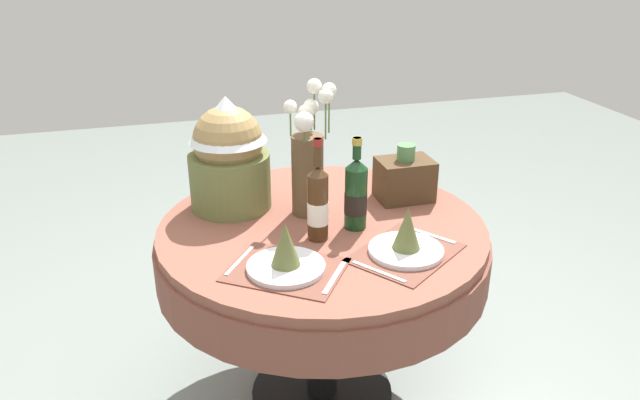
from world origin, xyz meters
TOP-DOWN VIEW (x-y plane):
  - ground at (0.00, 0.00)m, footprint 8.00×8.00m
  - dining_table at (0.00, 0.00)m, footprint 1.17×1.17m
  - place_setting_left at (-0.19, -0.28)m, footprint 0.43×0.41m
  - place_setting_right at (0.20, -0.28)m, footprint 0.43×0.41m
  - flower_vase at (-0.02, 0.11)m, footprint 0.19×0.19m
  - wine_bottle_left at (0.10, -0.05)m, footprint 0.08×0.08m
  - wine_bottle_centre at (-0.04, -0.10)m, footprint 0.07×0.07m
  - gift_tub_back_left at (-0.28, 0.24)m, footprint 0.30×0.30m
  - woven_basket_side_right at (0.36, 0.13)m, footprint 0.20×0.15m

SIDE VIEW (x-z plane):
  - ground at x=0.00m, z-range 0.00..0.00m
  - dining_table at x=0.00m, z-range 0.25..1.02m
  - place_setting_left at x=-0.19m, z-range 0.73..0.89m
  - place_setting_right at x=0.20m, z-range 0.73..0.89m
  - woven_basket_side_right at x=0.36m, z-range 0.74..0.96m
  - wine_bottle_left at x=0.10m, z-range 0.73..1.05m
  - wine_bottle_centre at x=-0.04m, z-range 0.72..1.07m
  - flower_vase at x=-0.02m, z-range 0.73..1.21m
  - gift_tub_back_left at x=-0.28m, z-range 0.78..1.19m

